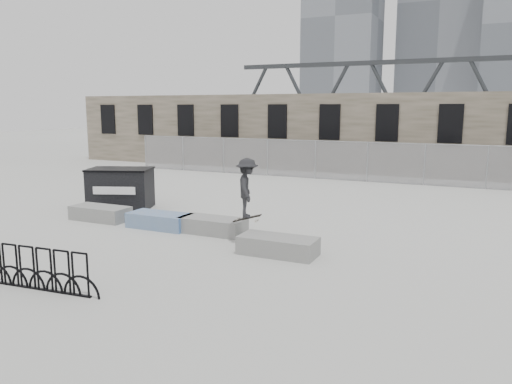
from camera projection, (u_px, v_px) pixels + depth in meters
ground at (186, 230)px, 15.28m from camera, size 120.00×120.00×0.00m
stone_wall at (336, 133)px, 29.42m from camera, size 36.00×2.58×4.50m
chainlink_fence at (315, 159)px, 26.28m from camera, size 22.06×0.06×2.02m
planter_far_left at (100, 213)px, 16.65m from camera, size 2.00×0.90×0.47m
planter_center_left at (160, 220)px, 15.58m from camera, size 2.00×0.90×0.47m
planter_center_right at (212, 225)px, 14.93m from camera, size 2.00×0.90×0.47m
planter_offset at (278, 245)px, 12.74m from camera, size 2.00×0.90×0.47m
dumpster at (121, 188)px, 18.56m from camera, size 2.62×2.10×1.50m
bike_rack at (27, 268)px, 10.33m from camera, size 3.58×0.34×0.90m
skyline_towers at (445, 18)px, 96.09m from camera, size 58.00×28.00×48.00m
truss_bridge at (507, 104)px, 59.61m from camera, size 70.00×3.00×9.80m
skateboarder at (247, 188)px, 13.44m from camera, size 1.00×1.20×1.77m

